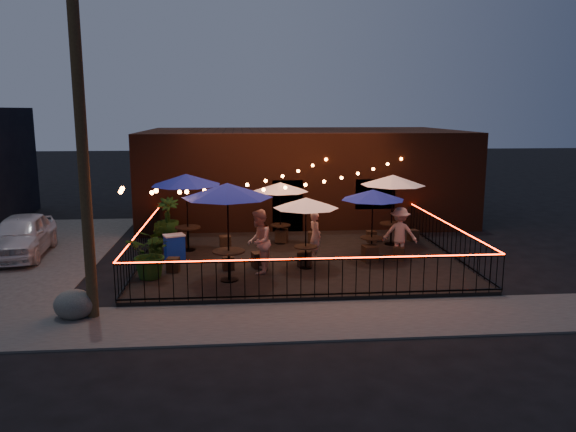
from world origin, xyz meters
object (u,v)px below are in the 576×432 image
(utility_pole, at_px, (83,150))
(cafe_table_5, at_px, (393,181))
(cafe_table_4, at_px, (373,196))
(cafe_table_0, at_px, (227,192))
(boulder, at_px, (74,305))
(cafe_table_1, at_px, (186,181))
(cooler, at_px, (175,247))
(cafe_table_3, at_px, (280,188))
(cafe_table_2, at_px, (306,204))

(utility_pole, relative_size, cafe_table_5, 2.75)
(cafe_table_4, distance_m, cafe_table_5, 2.20)
(cafe_table_0, bearing_deg, boulder, -147.78)
(cafe_table_1, xyz_separation_m, cooler, (-0.32, -1.27, -1.98))
(cafe_table_5, relative_size, boulder, 3.17)
(cafe_table_0, bearing_deg, cafe_table_5, 34.03)
(cafe_table_3, height_order, boulder, cafe_table_3)
(boulder, bearing_deg, cafe_table_2, 29.67)
(utility_pole, relative_size, cooler, 9.49)
(cafe_table_4, bearing_deg, cafe_table_5, 58.12)
(cafe_table_2, height_order, cafe_table_4, cafe_table_4)
(cafe_table_3, height_order, cafe_table_4, cafe_table_4)
(cafe_table_2, height_order, cafe_table_5, cafe_table_5)
(cafe_table_3, bearing_deg, cooler, -150.49)
(cafe_table_1, height_order, cafe_table_4, cafe_table_1)
(cafe_table_1, relative_size, cafe_table_4, 1.38)
(cafe_table_3, distance_m, cafe_table_5, 3.97)
(cafe_table_0, xyz_separation_m, cooler, (-1.77, 2.35, -2.11))
(cafe_table_2, bearing_deg, boulder, -150.33)
(cafe_table_1, bearing_deg, boulder, -110.17)
(utility_pole, relative_size, boulder, 8.70)
(cafe_table_0, relative_size, cafe_table_4, 1.23)
(cafe_table_0, relative_size, cafe_table_2, 1.26)
(cafe_table_2, height_order, boulder, cafe_table_2)
(cafe_table_4, distance_m, boulder, 9.41)
(cafe_table_1, relative_size, cafe_table_2, 1.41)
(cooler, bearing_deg, cafe_table_2, -38.80)
(cafe_table_0, relative_size, boulder, 3.02)
(cafe_table_0, distance_m, cafe_table_4, 5.00)
(cafe_table_2, xyz_separation_m, cafe_table_5, (3.41, 2.76, 0.31))
(utility_pole, xyz_separation_m, cafe_table_5, (8.90, 6.11, -1.56))
(cafe_table_1, distance_m, boulder, 6.66)
(cafe_table_2, relative_size, cooler, 2.62)
(cafe_table_0, height_order, boulder, cafe_table_0)
(cafe_table_1, bearing_deg, cafe_table_5, 1.88)
(utility_pole, height_order, boulder, utility_pole)
(cafe_table_3, distance_m, cooler, 4.38)
(cafe_table_0, height_order, cafe_table_3, cafe_table_0)
(cafe_table_2, relative_size, boulder, 2.40)
(cafe_table_4, bearing_deg, cafe_table_1, 164.88)
(boulder, bearing_deg, cafe_table_1, 69.83)
(cafe_table_1, bearing_deg, cafe_table_2, -33.98)
(cafe_table_5, bearing_deg, cafe_table_0, -145.97)
(utility_pole, distance_m, cafe_table_1, 6.30)
(utility_pole, relative_size, cafe_table_0, 2.88)
(utility_pole, bearing_deg, cafe_table_1, 73.53)
(cafe_table_4, bearing_deg, boulder, -152.36)
(cafe_table_0, height_order, cafe_table_5, cafe_table_0)
(cafe_table_0, relative_size, cafe_table_1, 0.89)
(cafe_table_2, bearing_deg, cafe_table_0, -154.61)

